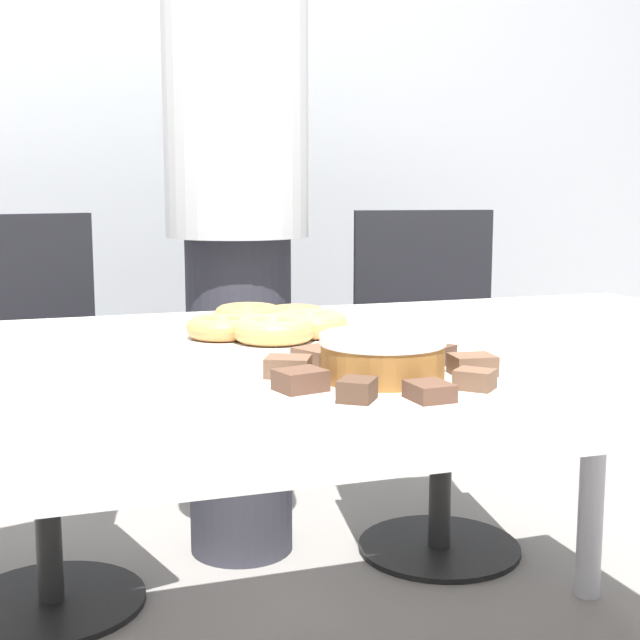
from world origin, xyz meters
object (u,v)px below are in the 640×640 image
at_px(frosted_cake, 383,357).
at_px(office_chair_right, 436,387).
at_px(plate_donuts, 272,337).
at_px(office_chair_left, 36,419).
at_px(plate_cake, 382,383).
at_px(person_standing, 238,218).

bearing_deg(frosted_cake, office_chair_right, 60.62).
height_order(office_chair_right, plate_donuts, office_chair_right).
distance_m(office_chair_left, frosted_cake, 1.23).
bearing_deg(office_chair_left, frosted_cake, -84.40).
xyz_separation_m(plate_cake, frosted_cake, (0.00, 0.00, 0.03)).
bearing_deg(person_standing, office_chair_left, -166.57).
bearing_deg(person_standing, office_chair_right, -13.44).
relative_size(person_standing, office_chair_right, 1.87).
height_order(plate_cake, plate_donuts, same).
xyz_separation_m(office_chair_left, plate_donuts, (0.37, -0.73, 0.29)).
distance_m(person_standing, office_chair_right, 0.70).
xyz_separation_m(office_chair_right, frosted_cake, (-0.63, -1.11, 0.33)).
bearing_deg(frosted_cake, plate_cake, -104.04).
height_order(plate_cake, frosted_cake, frosted_cake).
bearing_deg(office_chair_right, person_standing, 176.09).
bearing_deg(plate_donuts, person_standing, 80.10).
xyz_separation_m(office_chair_left, office_chair_right, (1.04, 0.00, 0.00)).
distance_m(office_chair_right, frosted_cake, 1.32).
height_order(person_standing, frosted_cake, person_standing).
bearing_deg(office_chair_left, plate_donuts, -77.87).
bearing_deg(person_standing, plate_cake, -95.09).
distance_m(plate_cake, frosted_cake, 0.03).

